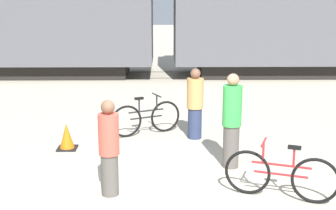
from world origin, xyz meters
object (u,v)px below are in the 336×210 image
object	(u,v)px
bicycle_black	(146,118)
person_in_green	(232,121)
person_in_red	(109,148)
traffic_cone	(67,137)
person_in_tan	(195,104)
bicycle_maroon	(281,175)

from	to	relation	value
bicycle_black	person_in_green	size ratio (longest dim) A/B	0.88
person_in_red	traffic_cone	distance (m)	2.60
person_in_red	traffic_cone	bearing A→B (deg)	157.58
person_in_red	traffic_cone	size ratio (longest dim) A/B	2.85
bicycle_black	person_in_green	xyz separation A→B (m)	(1.64, -2.09, 0.50)
person_in_tan	person_in_green	world-z (taller)	person_in_green
bicycle_maroon	person_in_red	size ratio (longest dim) A/B	1.08
person_in_green	traffic_cone	xyz separation A→B (m)	(-3.26, 1.07, -0.63)
person_in_green	person_in_red	world-z (taller)	person_in_green
bicycle_black	person_in_red	world-z (taller)	person_in_red
bicycle_black	traffic_cone	bearing A→B (deg)	-147.95
traffic_cone	person_in_red	bearing A→B (deg)	-63.31
bicycle_maroon	person_in_tan	world-z (taller)	person_in_tan
person_in_red	traffic_cone	world-z (taller)	person_in_red
bicycle_black	traffic_cone	size ratio (longest dim) A/B	2.84
person_in_tan	bicycle_maroon	bearing A→B (deg)	117.28
bicycle_black	traffic_cone	world-z (taller)	bicycle_black
person_in_tan	person_in_green	bearing A→B (deg)	114.68
bicycle_black	bicycle_maroon	distance (m)	4.12
traffic_cone	person_in_green	bearing A→B (deg)	-18.22
bicycle_black	person_in_red	bearing A→B (deg)	-98.29
traffic_cone	bicycle_black	bearing A→B (deg)	32.05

